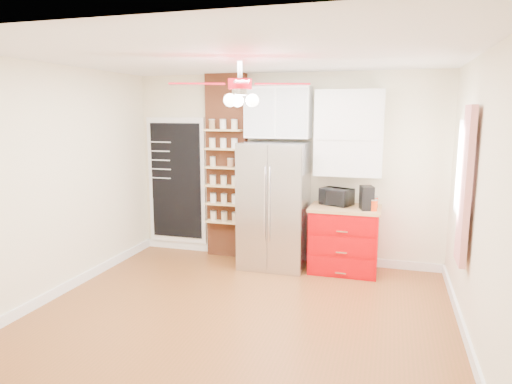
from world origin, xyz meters
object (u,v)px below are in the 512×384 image
(canister_left, at_px, (373,206))
(pantry_jar_oats, at_px, (213,162))
(red_cabinet, at_px, (344,239))
(toaster_oven, at_px, (336,197))
(coffee_maker, at_px, (367,198))
(fridge, at_px, (274,205))
(ceiling_fan, at_px, (240,85))

(canister_left, bearing_deg, pantry_jar_oats, 173.72)
(red_cabinet, relative_size, toaster_oven, 2.28)
(coffee_maker, xyz_separation_m, canister_left, (0.09, -0.05, -0.09))
(red_cabinet, height_order, pantry_jar_oats, pantry_jar_oats)
(toaster_oven, bearing_deg, canister_left, -2.84)
(pantry_jar_oats, bearing_deg, fridge, -9.21)
(red_cabinet, bearing_deg, coffee_maker, -18.90)
(red_cabinet, height_order, canister_left, canister_left)
(fridge, height_order, ceiling_fan, ceiling_fan)
(canister_left, height_order, pantry_jar_oats, pantry_jar_oats)
(canister_left, bearing_deg, ceiling_fan, -130.08)
(fridge, bearing_deg, canister_left, -4.14)
(fridge, xyz_separation_m, canister_left, (1.34, -0.10, 0.09))
(canister_left, bearing_deg, red_cabinet, 158.35)
(red_cabinet, xyz_separation_m, pantry_jar_oats, (-1.94, 0.11, 0.99))
(canister_left, bearing_deg, toaster_oven, 153.50)
(toaster_oven, relative_size, coffee_maker, 1.33)
(toaster_oven, relative_size, canister_left, 3.02)
(ceiling_fan, relative_size, toaster_oven, 3.39)
(toaster_oven, bearing_deg, fridge, -145.92)
(toaster_oven, bearing_deg, pantry_jar_oats, -156.45)
(canister_left, bearing_deg, coffee_maker, 150.47)
(fridge, bearing_deg, ceiling_fan, -88.24)
(red_cabinet, distance_m, coffee_maker, 0.67)
(ceiling_fan, distance_m, toaster_oven, 2.41)
(fridge, distance_m, coffee_maker, 1.26)
(toaster_oven, distance_m, canister_left, 0.56)
(pantry_jar_oats, bearing_deg, ceiling_fan, -60.29)
(red_cabinet, relative_size, pantry_jar_oats, 7.20)
(fridge, bearing_deg, pantry_jar_oats, 170.79)
(canister_left, bearing_deg, fridge, 175.86)
(ceiling_fan, distance_m, coffee_maker, 2.41)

